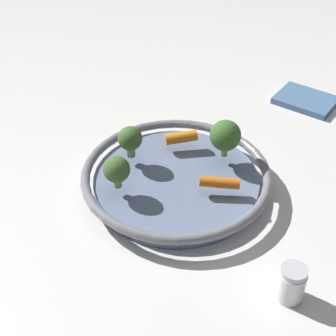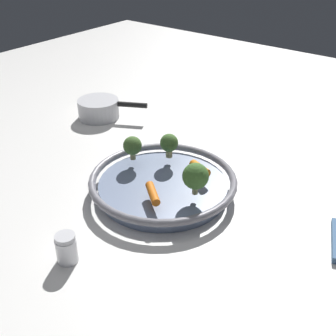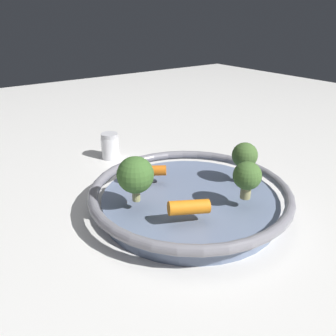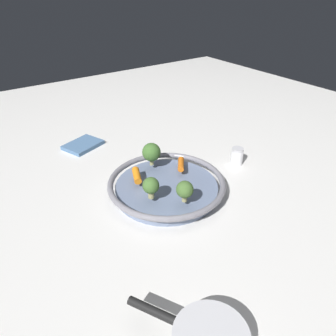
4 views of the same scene
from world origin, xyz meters
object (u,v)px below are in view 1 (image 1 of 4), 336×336
Objects in this scene: baby_carrot_back at (181,137)px; dish_towel at (306,100)px; baby_carrot_right at (219,183)px; broccoli_floret_small at (117,170)px; broccoli_floret_edge at (130,139)px; broccoli_floret_large at (225,136)px; serving_bowl at (176,179)px; salt_shaker at (291,283)px.

baby_carrot_back is 0.37m from dish_towel.
baby_carrot_right is 0.17m from broccoli_floret_small.
broccoli_floret_large is at bearing -123.41° from broccoli_floret_edge.
baby_carrot_back is 0.83× the size of broccoli_floret_large.
baby_carrot_back is at bearing -98.93° from broccoli_floret_edge.
serving_bowl is 0.12m from broccoli_floret_small.
broccoli_floret_small is 0.99× the size of salt_shaker.
serving_bowl is 5.72× the size of salt_shaker.
broccoli_floret_edge reaches higher than baby_carrot_back.
broccoli_floret_edge is 0.09m from broccoli_floret_small.
salt_shaker is (-0.35, 0.06, -0.03)m from baby_carrot_back.
salt_shaker is (-0.37, -0.04, -0.05)m from broccoli_floret_edge.
baby_carrot_back is 0.47× the size of dish_towel.
salt_shaker is at bearing 160.46° from broccoli_floret_large.
baby_carrot_right is 1.11× the size of broccoli_floret_edge.
baby_carrot_back is at bearing 93.07° from dish_towel.
broccoli_floret_small reaches higher than dish_towel.
baby_carrot_right is at bearing -153.52° from broccoli_floret_edge.
baby_carrot_back is 0.11m from broccoli_floret_edge.
baby_carrot_back is at bearing -9.12° from salt_shaker.
serving_bowl is at bearing 101.44° from dish_towel.
broccoli_floret_small is 0.46× the size of dish_towel.
serving_bowl is at bearing 23.86° from baby_carrot_right.
broccoli_floret_edge reaches higher than dish_towel.
serving_bowl is 5.74× the size of broccoli_floret_small.
broccoli_floret_large reaches higher than serving_bowl.
baby_carrot_right is at bearing 136.27° from broccoli_floret_large.
baby_carrot_right reaches higher than dish_towel.
broccoli_floret_large reaches higher than baby_carrot_back.
baby_carrot_right is (-0.14, 0.02, -0.00)m from baby_carrot_back.
broccoli_floret_large reaches higher than salt_shaker.
baby_carrot_back is 1.01× the size of salt_shaker.
serving_bowl is at bearing 139.22° from baby_carrot_back.
dish_towel is at bearing -86.93° from baby_carrot_back.
broccoli_floret_edge is at bearing 28.89° from serving_bowl.
baby_carrot_back is 0.15m from baby_carrot_right.
broccoli_floret_small is (-0.06, 0.06, -0.00)m from broccoli_floret_edge.
dish_towel is (0.16, -0.39, -0.05)m from baby_carrot_right.
broccoli_floret_edge is (0.16, 0.08, 0.03)m from baby_carrot_right.
salt_shaker is at bearing 170.88° from baby_carrot_back.
baby_carrot_right is at bearing -124.32° from broccoli_floret_small.
salt_shaker is (-0.21, 0.03, -0.02)m from baby_carrot_right.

